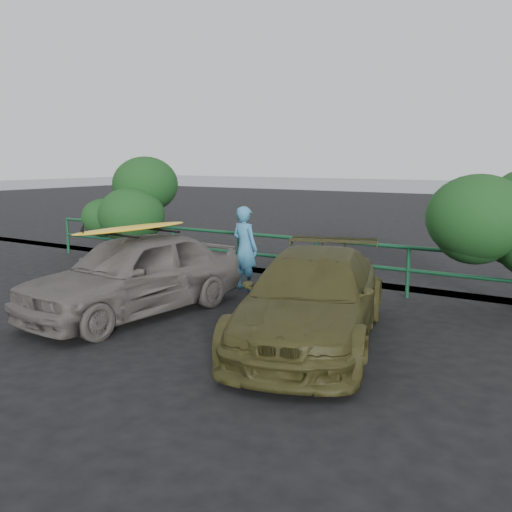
{
  "coord_description": "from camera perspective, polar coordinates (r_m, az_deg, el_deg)",
  "views": [
    {
      "loc": [
        6.41,
        -5.77,
        2.68
      ],
      "look_at": [
        1.29,
        2.17,
        1.08
      ],
      "focal_mm": 40.0,
      "sensor_mm": 36.0,
      "label": 1
    }
  ],
  "objects": [
    {
      "name": "ground",
      "position": [
        9.03,
        -14.67,
        -7.98
      ],
      "size": [
        80.0,
        80.0,
        0.0
      ],
      "primitive_type": "plane",
      "color": "black"
    },
    {
      "name": "guardrail",
      "position": [
        12.71,
        1.99,
        -0.18
      ],
      "size": [
        14.0,
        0.08,
        1.04
      ],
      "primitive_type": null,
      "color": "#134327",
      "rests_on": "ground"
    },
    {
      "name": "shrub_left",
      "position": [
        15.88,
        -12.31,
        4.26
      ],
      "size": [
        3.2,
        2.4,
        2.52
      ],
      "primitive_type": null,
      "color": "#18431A",
      "rests_on": "ground"
    },
    {
      "name": "sedan",
      "position": [
        10.13,
        -12.09,
        -1.75
      ],
      "size": [
        2.08,
        4.36,
        1.44
      ],
      "primitive_type": "imported",
      "rotation": [
        0.0,
        0.0,
        -0.09
      ],
      "color": "#5D5753",
      "rests_on": "ground"
    },
    {
      "name": "olive_vehicle",
      "position": [
        8.45,
        5.65,
        -4.22
      ],
      "size": [
        3.12,
        4.92,
        1.33
      ],
      "primitive_type": "imported",
      "rotation": [
        0.0,
        0.0,
        0.3
      ],
      "color": "#3C3B1A",
      "rests_on": "ground"
    },
    {
      "name": "man",
      "position": [
        11.76,
        -1.12,
        0.77
      ],
      "size": [
        0.71,
        0.53,
        1.75
      ],
      "primitive_type": "imported",
      "rotation": [
        0.0,
        0.0,
        2.94
      ],
      "color": "teal",
      "rests_on": "ground"
    },
    {
      "name": "roof_rack",
      "position": [
        10.02,
        -12.24,
        2.42
      ],
      "size": [
        1.43,
        1.07,
        0.05
      ],
      "primitive_type": null,
      "rotation": [
        0.0,
        0.0,
        -0.09
      ],
      "color": "black",
      "rests_on": "sedan"
    },
    {
      "name": "surfboard",
      "position": [
        10.01,
        -12.25,
        2.75
      ],
      "size": [
        0.72,
        2.45,
        0.07
      ],
      "primitive_type": "ellipsoid",
      "rotation": [
        0.0,
        0.0,
        -0.09
      ],
      "color": "yellow",
      "rests_on": "roof_rack"
    }
  ]
}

